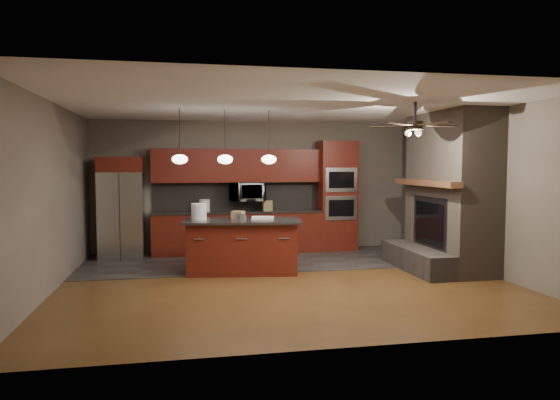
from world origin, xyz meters
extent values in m
plane|color=brown|center=(0.00, 0.00, 0.00)|extent=(7.00, 7.00, 0.00)
cube|color=white|center=(0.00, 0.00, 2.80)|extent=(7.00, 6.00, 0.02)
cube|color=slate|center=(0.00, 3.00, 1.40)|extent=(7.00, 0.02, 2.80)
cube|color=slate|center=(3.50, 0.00, 1.40)|extent=(0.02, 6.00, 2.80)
cube|color=slate|center=(-3.50, 0.00, 1.40)|extent=(0.02, 6.00, 2.80)
cube|color=#363331|center=(0.00, 1.80, 0.01)|extent=(7.00, 2.40, 0.01)
cube|color=brown|center=(3.10, 0.40, 1.40)|extent=(0.80, 2.00, 2.80)
cube|color=#48413B|center=(2.45, 0.40, 0.20)|extent=(0.50, 2.00, 0.40)
cube|color=#2D2D30|center=(2.72, 0.40, 0.83)|extent=(0.05, 1.20, 0.95)
cube|color=black|center=(2.70, 0.40, 0.83)|extent=(0.02, 1.00, 0.75)
cube|color=brown|center=(2.60, 0.40, 1.55)|extent=(0.22, 2.10, 0.10)
cube|color=#5A1C10|center=(-0.48, 2.70, 0.43)|extent=(3.55, 0.60, 0.86)
cube|color=black|center=(-0.48, 2.70, 0.88)|extent=(3.59, 0.64, 0.04)
cube|color=black|center=(-0.48, 2.98, 1.20)|extent=(3.55, 0.03, 0.60)
cube|color=#5A1C10|center=(-0.48, 2.83, 1.85)|extent=(3.55, 0.35, 0.70)
cube|color=#5A1C10|center=(1.70, 2.70, 1.19)|extent=(0.80, 0.60, 2.38)
cube|color=silver|center=(1.70, 2.40, 0.95)|extent=(0.70, 0.03, 0.52)
cube|color=black|center=(1.70, 2.38, 0.95)|extent=(0.55, 0.02, 0.35)
cube|color=silver|center=(1.70, 2.40, 1.55)|extent=(0.70, 0.03, 0.52)
cube|color=black|center=(1.70, 2.38, 1.55)|extent=(0.55, 0.02, 0.35)
imported|color=silver|center=(-0.27, 2.75, 1.30)|extent=(0.73, 0.41, 0.50)
cube|color=silver|center=(-2.82, 2.62, 0.86)|extent=(0.86, 0.72, 1.72)
cube|color=#2D2D30|center=(-2.82, 2.26, 0.86)|extent=(0.02, 0.02, 1.70)
cube|color=silver|center=(-2.92, 2.25, 0.91)|extent=(0.03, 0.03, 0.86)
cube|color=silver|center=(-2.72, 2.25, 0.91)|extent=(0.03, 0.03, 0.86)
cube|color=#5A1C10|center=(-2.82, 2.62, 1.87)|extent=(0.86, 0.72, 0.30)
cube|color=#5A1C10|center=(-0.61, 0.77, 0.44)|extent=(1.94, 1.02, 0.88)
cube|color=black|center=(-0.61, 0.77, 0.90)|extent=(2.11, 1.19, 0.04)
cylinder|color=white|center=(-1.34, 0.88, 1.06)|extent=(0.34, 0.34, 0.29)
cylinder|color=#9F9FA4|center=(-0.66, 0.55, 0.98)|extent=(0.20, 0.20, 0.12)
cube|color=white|center=(-0.23, 0.86, 0.94)|extent=(0.43, 0.34, 0.04)
cube|color=#9B7550|center=(-0.65, 1.01, 0.99)|extent=(0.26, 0.24, 0.13)
cylinder|color=white|center=(-1.17, 2.70, 1.03)|extent=(0.29, 0.29, 0.25)
cube|color=#98824E|center=(0.15, 2.65, 1.01)|extent=(0.20, 0.16, 0.21)
cylinder|color=black|center=(-1.65, 0.70, 2.41)|extent=(0.01, 0.01, 0.78)
ellipsoid|color=white|center=(-1.65, 0.70, 1.96)|extent=(0.26, 0.26, 0.16)
cylinder|color=black|center=(-0.90, 0.70, 2.41)|extent=(0.01, 0.01, 0.78)
ellipsoid|color=white|center=(-0.90, 0.70, 1.96)|extent=(0.26, 0.26, 0.16)
cylinder|color=black|center=(-0.15, 0.70, 2.41)|extent=(0.01, 0.01, 0.78)
ellipsoid|color=white|center=(-0.15, 0.70, 1.96)|extent=(0.26, 0.26, 0.16)
cylinder|color=black|center=(1.80, -0.80, 2.65)|extent=(0.04, 0.04, 0.30)
cylinder|color=black|center=(1.80, -0.80, 2.45)|extent=(0.24, 0.24, 0.12)
cube|color=black|center=(2.18, -0.80, 2.45)|extent=(0.60, 0.12, 0.01)
cube|color=black|center=(1.92, -0.44, 2.45)|extent=(0.30, 0.61, 0.01)
cube|color=black|center=(1.49, -0.58, 2.45)|extent=(0.56, 0.45, 0.01)
cube|color=black|center=(1.49, -1.02, 2.45)|extent=(0.56, 0.45, 0.01)
cube|color=black|center=(1.92, -1.16, 2.45)|extent=(0.30, 0.61, 0.01)
camera|label=1|loc=(-1.59, -7.75, 1.86)|focal=32.00mm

